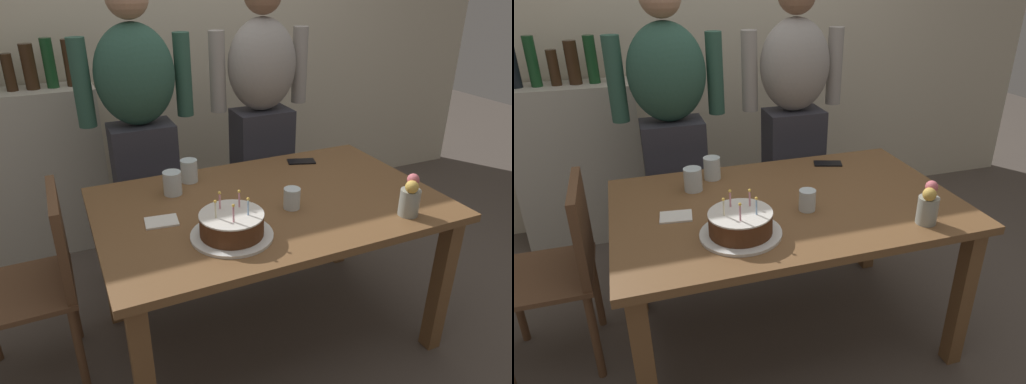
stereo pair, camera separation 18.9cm
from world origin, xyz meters
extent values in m
plane|color=#564C44|center=(0.00, 0.00, 0.00)|extent=(10.00, 10.00, 0.00)
cube|color=beige|center=(0.00, 1.55, 1.30)|extent=(5.20, 0.10, 2.60)
cube|color=brown|center=(0.00, 0.00, 0.72)|extent=(1.50, 0.96, 0.03)
cube|color=brown|center=(-0.68, -0.41, 0.35)|extent=(0.07, 0.07, 0.70)
cube|color=brown|center=(0.68, -0.41, 0.35)|extent=(0.07, 0.07, 0.70)
cube|color=brown|center=(-0.68, 0.41, 0.35)|extent=(0.07, 0.07, 0.70)
cube|color=brown|center=(0.68, 0.41, 0.35)|extent=(0.07, 0.07, 0.70)
cylinder|color=white|center=(-0.27, -0.22, 0.75)|extent=(0.32, 0.32, 0.01)
cylinder|color=#512D19|center=(-0.27, -0.22, 0.79)|extent=(0.24, 0.24, 0.08)
cylinder|color=silver|center=(-0.27, -0.22, 0.83)|extent=(0.25, 0.25, 0.01)
cylinder|color=pink|center=(-0.29, -0.16, 0.87)|extent=(0.01, 0.01, 0.06)
sphere|color=#F9C64C|center=(-0.29, -0.16, 0.90)|extent=(0.01, 0.01, 0.01)
cylinder|color=beige|center=(-0.33, -0.22, 0.87)|extent=(0.01, 0.01, 0.06)
sphere|color=#F9C64C|center=(-0.33, -0.22, 0.90)|extent=(0.01, 0.01, 0.01)
cylinder|color=pink|center=(-0.28, -0.28, 0.87)|extent=(0.01, 0.01, 0.06)
sphere|color=#F9C64C|center=(-0.28, -0.28, 0.90)|extent=(0.01, 0.01, 0.01)
cylinder|color=#93B7DB|center=(-0.21, -0.25, 0.87)|extent=(0.01, 0.01, 0.06)
sphere|color=#F9C64C|center=(-0.21, -0.25, 0.90)|extent=(0.01, 0.01, 0.01)
cylinder|color=pink|center=(-0.22, -0.18, 0.87)|extent=(0.01, 0.01, 0.06)
sphere|color=#F9C64C|center=(-0.22, -0.18, 0.90)|extent=(0.01, 0.01, 0.01)
cylinder|color=silver|center=(-0.37, 0.24, 0.79)|extent=(0.08, 0.08, 0.11)
cylinder|color=silver|center=(0.05, -0.10, 0.79)|extent=(0.07, 0.07, 0.09)
cylinder|color=silver|center=(-0.26, 0.35, 0.79)|extent=(0.08, 0.08, 0.11)
cube|color=black|center=(0.35, 0.35, 0.74)|extent=(0.16, 0.11, 0.01)
cube|color=white|center=(-0.49, 0.00, 0.74)|extent=(0.14, 0.11, 0.01)
cylinder|color=#999E93|center=(0.47, -0.35, 0.80)|extent=(0.08, 0.08, 0.11)
sphere|color=gold|center=(0.45, -0.37, 0.88)|extent=(0.05, 0.05, 0.05)
sphere|color=#DB6670|center=(0.47, -0.35, 0.90)|extent=(0.05, 0.05, 0.05)
cube|color=#33333D|center=(-0.39, 0.78, 0.46)|extent=(0.34, 0.23, 0.92)
ellipsoid|color=#2D5647|center=(-0.39, 0.78, 1.18)|extent=(0.41, 0.27, 0.52)
cylinder|color=#2D5647|center=(-0.13, 0.81, 1.15)|extent=(0.09, 0.09, 0.44)
cylinder|color=#2D5647|center=(-0.65, 0.81, 1.15)|extent=(0.09, 0.09, 0.44)
cube|color=#33333D|center=(0.32, 0.78, 0.46)|extent=(0.34, 0.23, 0.92)
ellipsoid|color=#9E9993|center=(0.32, 0.78, 1.18)|extent=(0.41, 0.27, 0.52)
cylinder|color=#9E9993|center=(0.58, 0.81, 1.15)|extent=(0.09, 0.09, 0.44)
cylinder|color=#9E9993|center=(0.06, 0.81, 1.15)|extent=(0.09, 0.09, 0.44)
cube|color=brown|center=(-1.06, 0.17, 0.46)|extent=(0.42, 0.42, 0.02)
cube|color=brown|center=(-0.87, 0.17, 0.67)|extent=(0.04, 0.40, 0.40)
cylinder|color=brown|center=(-0.88, 0.35, 0.23)|extent=(0.04, 0.04, 0.45)
cylinder|color=brown|center=(-0.88, -0.01, 0.23)|extent=(0.04, 0.04, 0.45)
cube|color=beige|center=(-0.94, 1.33, 0.52)|extent=(0.76, 0.30, 1.04)
cylinder|color=#382314|center=(-0.99, 1.33, 1.15)|extent=(0.06, 0.06, 0.21)
cylinder|color=#382314|center=(-0.88, 1.33, 1.17)|extent=(0.08, 0.08, 0.25)
cylinder|color=#194723|center=(-0.78, 1.33, 1.18)|extent=(0.07, 0.07, 0.28)
cylinder|color=#382314|center=(-0.67, 1.33, 1.18)|extent=(0.06, 0.06, 0.27)
camera|label=1|loc=(-0.81, -1.65, 1.65)|focal=32.56mm
camera|label=2|loc=(-0.63, -1.72, 1.65)|focal=32.56mm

